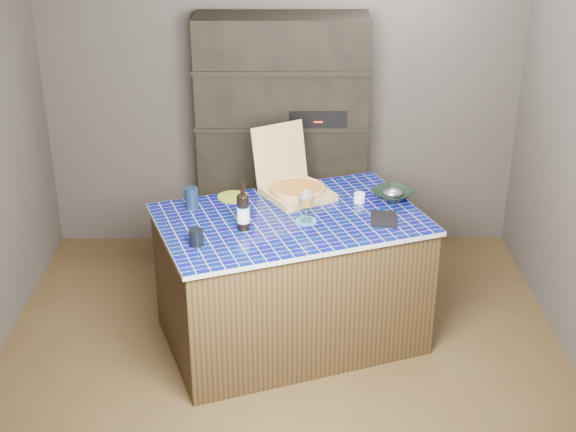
{
  "coord_description": "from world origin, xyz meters",
  "views": [
    {
      "loc": [
        0.01,
        -3.95,
        2.86
      ],
      "look_at": [
        0.03,
        0.0,
        1.01
      ],
      "focal_mm": 50.0,
      "sensor_mm": 36.0,
      "label": 1
    }
  ],
  "objects_px": {
    "wine_glass": "(306,200)",
    "dvd_case": "(384,219)",
    "kitchen_island": "(291,279)",
    "pizza_box": "(295,187)",
    "bowl": "(393,194)",
    "mead_bottle": "(243,211)"
  },
  "relations": [
    {
      "from": "pizza_box",
      "to": "dvd_case",
      "type": "relative_size",
      "value": 2.71
    },
    {
      "from": "pizza_box",
      "to": "dvd_case",
      "type": "height_order",
      "value": "pizza_box"
    },
    {
      "from": "pizza_box",
      "to": "mead_bottle",
      "type": "distance_m",
      "value": 0.57
    },
    {
      "from": "kitchen_island",
      "to": "mead_bottle",
      "type": "distance_m",
      "value": 0.62
    },
    {
      "from": "mead_bottle",
      "to": "bowl",
      "type": "distance_m",
      "value": 1.01
    },
    {
      "from": "wine_glass",
      "to": "bowl",
      "type": "height_order",
      "value": "wine_glass"
    },
    {
      "from": "kitchen_island",
      "to": "pizza_box",
      "type": "height_order",
      "value": "pizza_box"
    },
    {
      "from": "pizza_box",
      "to": "mead_bottle",
      "type": "bearing_deg",
      "value": -152.56
    },
    {
      "from": "pizza_box",
      "to": "wine_glass",
      "type": "height_order",
      "value": "pizza_box"
    },
    {
      "from": "mead_bottle",
      "to": "dvd_case",
      "type": "bearing_deg",
      "value": 7.84
    },
    {
      "from": "kitchen_island",
      "to": "wine_glass",
      "type": "height_order",
      "value": "wine_glass"
    },
    {
      "from": "pizza_box",
      "to": "bowl",
      "type": "relative_size",
      "value": 2.36
    },
    {
      "from": "pizza_box",
      "to": "wine_glass",
      "type": "bearing_deg",
      "value": -111.73
    },
    {
      "from": "kitchen_island",
      "to": "dvd_case",
      "type": "bearing_deg",
      "value": -24.26
    },
    {
      "from": "wine_glass",
      "to": "dvd_case",
      "type": "relative_size",
      "value": 0.92
    },
    {
      "from": "mead_bottle",
      "to": "wine_glass",
      "type": "height_order",
      "value": "mead_bottle"
    },
    {
      "from": "wine_glass",
      "to": "mead_bottle",
      "type": "bearing_deg",
      "value": -164.84
    },
    {
      "from": "bowl",
      "to": "mead_bottle",
      "type": "bearing_deg",
      "value": -155.03
    },
    {
      "from": "dvd_case",
      "to": "bowl",
      "type": "bearing_deg",
      "value": 79.28
    },
    {
      "from": "bowl",
      "to": "pizza_box",
      "type": "bearing_deg",
      "value": 174.62
    },
    {
      "from": "dvd_case",
      "to": "bowl",
      "type": "relative_size",
      "value": 0.87
    },
    {
      "from": "mead_bottle",
      "to": "wine_glass",
      "type": "distance_m",
      "value": 0.38
    }
  ]
}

